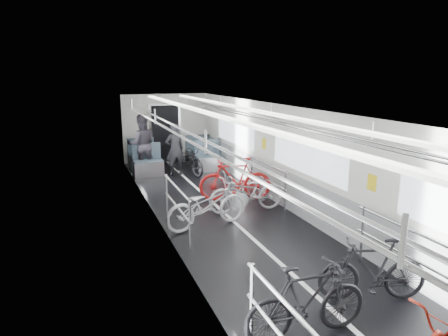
% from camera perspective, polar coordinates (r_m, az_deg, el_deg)
% --- Properties ---
extents(car_shell, '(3.02, 14.01, 2.41)m').
position_cam_1_polar(car_shell, '(9.56, -1.63, 1.44)').
color(car_shell, black).
rests_on(car_shell, ground).
extents(bike_left_mid, '(1.62, 0.52, 0.96)m').
position_cam_1_polar(bike_left_mid, '(5.06, 11.76, -18.10)').
color(bike_left_mid, black).
rests_on(bike_left_mid, floor).
extents(bike_left_far, '(1.90, 0.94, 0.95)m').
position_cam_1_polar(bike_left_far, '(8.20, -2.48, -5.31)').
color(bike_left_far, silver).
rests_on(bike_left_far, floor).
extents(bike_right_near, '(1.58, 0.90, 0.92)m').
position_cam_1_polar(bike_right_near, '(6.05, 20.47, -13.43)').
color(bike_right_near, black).
rests_on(bike_right_near, floor).
extents(bike_right_mid, '(1.81, 0.68, 0.94)m').
position_cam_1_polar(bike_right_mid, '(9.10, 3.28, -3.45)').
color(bike_right_mid, '#A3A2A7').
rests_on(bike_right_mid, floor).
extents(bike_right_far, '(1.88, 0.95, 1.09)m').
position_cam_1_polar(bike_right_far, '(9.91, 1.63, -1.59)').
color(bike_right_far, red).
rests_on(bike_right_far, floor).
extents(bike_aisle, '(1.11, 1.88, 0.93)m').
position_cam_1_polar(bike_aisle, '(12.58, -5.27, 1.21)').
color(bike_aisle, black).
rests_on(bike_aisle, floor).
extents(person_standing, '(0.62, 0.43, 1.62)m').
position_cam_1_polar(person_standing, '(12.42, -7.03, 2.63)').
color(person_standing, black).
rests_on(person_standing, floor).
extents(person_seated, '(0.96, 0.78, 1.88)m').
position_cam_1_polar(person_seated, '(12.72, -11.65, 3.31)').
color(person_seated, '#302D35').
rests_on(person_seated, floor).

